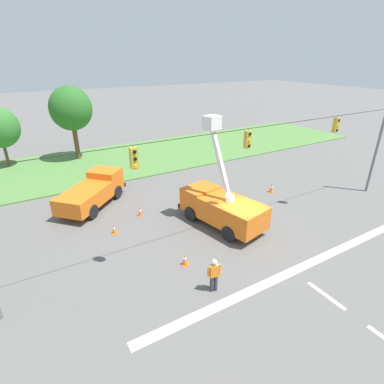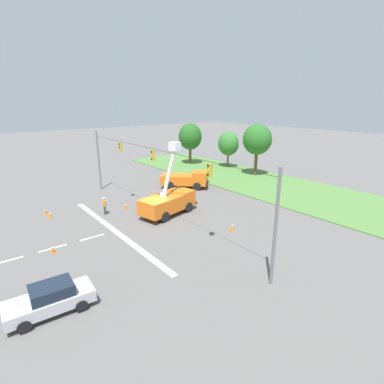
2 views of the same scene
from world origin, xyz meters
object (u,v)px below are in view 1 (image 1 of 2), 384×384
Objects in this scene: utility_truck_support_near at (93,191)px; road_worker at (214,273)px; traffic_cone_mid_right at (271,188)px; tree_centre at (71,109)px; utility_truck_bucket_lift at (221,206)px; traffic_cone_mid_left at (140,211)px; traffic_cone_foreground_left at (114,229)px; traffic_cone_near_bucket at (185,260)px.

utility_truck_support_near reaches higher than road_worker.
traffic_cone_mid_right is (10.40, 6.97, -0.62)m from road_worker.
utility_truck_support_near is (-1.25, -11.96, -4.18)m from tree_centre.
utility_truck_support_near is 12.19m from road_worker.
tree_centre reaches higher than utility_truck_bucket_lift.
tree_centre is at bearing 93.91° from traffic_cone_mid_left.
traffic_cone_mid_left is (1.04, -15.24, -4.96)m from tree_centre.
utility_truck_bucket_lift reaches higher than road_worker.
traffic_cone_mid_left is at bearing -86.09° from tree_centre.
tree_centre is at bearing 105.25° from utility_truck_bucket_lift.
traffic_cone_near_bucket reaches higher than traffic_cone_foreground_left.
traffic_cone_mid_right is (6.54, 2.12, -1.00)m from utility_truck_bucket_lift.
tree_centre reaches higher than traffic_cone_foreground_left.
road_worker is (2.57, -11.91, -0.12)m from utility_truck_support_near.
tree_centre is at bearing 92.88° from traffic_cone_near_bucket.
road_worker is (-3.86, -4.86, -0.37)m from utility_truck_bucket_lift.
tree_centre reaches higher than traffic_cone_mid_left.
tree_centre is 16.06m from traffic_cone_mid_left.
utility_truck_bucket_lift is 9.12× the size of traffic_cone_mid_right.
utility_truck_support_near is 9.87m from traffic_cone_near_bucket.
tree_centre is 12.73m from utility_truck_support_near.
utility_truck_bucket_lift is (5.18, -19.01, -3.93)m from tree_centre.
tree_centre is 1.29× the size of utility_truck_support_near.
traffic_cone_mid_left is at bearing 91.87° from road_worker.
utility_truck_bucket_lift is 3.91× the size of road_worker.
traffic_cone_near_bucket is at bearing -76.30° from utility_truck_support_near.
road_worker is at bearing -77.82° from utility_truck_support_near.
road_worker is at bearing -84.17° from traffic_cone_near_bucket.
road_worker is at bearing -146.15° from traffic_cone_mid_right.
utility_truck_support_near is 13.90m from traffic_cone_mid_right.
traffic_cone_mid_right is at bearing -20.85° from utility_truck_support_near.
traffic_cone_near_bucket is at bearing -156.51° from traffic_cone_mid_right.
traffic_cone_mid_left is (2.29, -3.29, -0.78)m from utility_truck_support_near.
utility_truck_support_near reaches higher than traffic_cone_foreground_left.
traffic_cone_mid_left is 1.02× the size of traffic_cone_near_bucket.
traffic_cone_mid_left is at bearing 30.52° from traffic_cone_foreground_left.
tree_centre is 10.82× the size of traffic_cone_mid_left.
road_worker is at bearing -70.95° from traffic_cone_foreground_left.
traffic_cone_mid_left is 0.92× the size of traffic_cone_mid_right.
traffic_cone_mid_right is at bearing -1.47° from traffic_cone_foreground_left.
utility_truck_bucket_lift reaches higher than utility_truck_support_near.
utility_truck_bucket_lift reaches higher than traffic_cone_mid_left.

